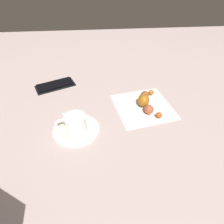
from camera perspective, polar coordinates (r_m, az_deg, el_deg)
ground_plane at (r=0.63m, az=-0.45°, el=-1.26°), size 1.80×1.80×0.00m
saucer at (r=0.59m, az=-10.52°, el=-4.96°), size 0.14×0.14×0.01m
espresso_cup at (r=0.57m, az=-10.97°, el=-3.07°), size 0.09×0.06×0.05m
teaspoon at (r=0.59m, az=-11.50°, el=-4.61°), size 0.07×0.11×0.01m
sugar_packet at (r=0.59m, az=-14.26°, el=-5.19°), size 0.05×0.07×0.01m
napkin at (r=0.67m, az=9.17°, el=1.64°), size 0.22×0.22×0.00m
croissant at (r=0.67m, az=9.93°, el=3.18°), size 0.08×0.15×0.04m
cell_phone at (r=0.80m, az=-16.43°, el=7.61°), size 0.16×0.12×0.01m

